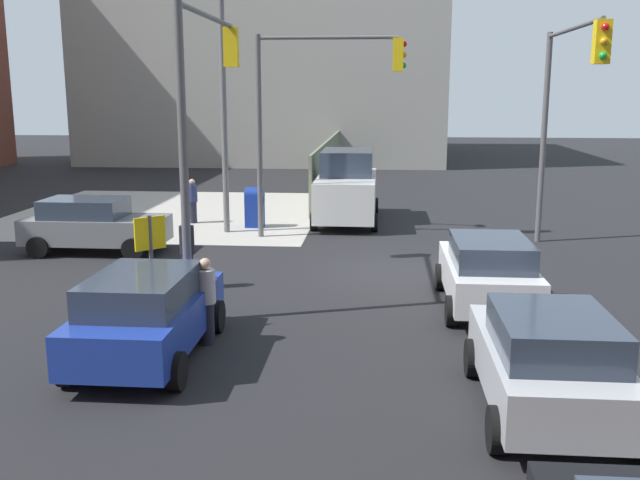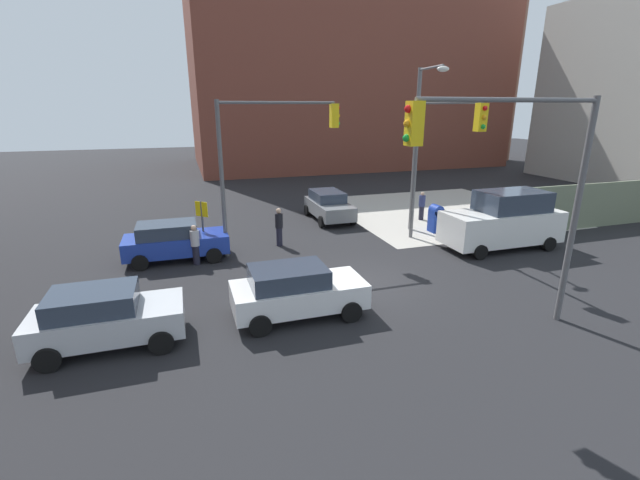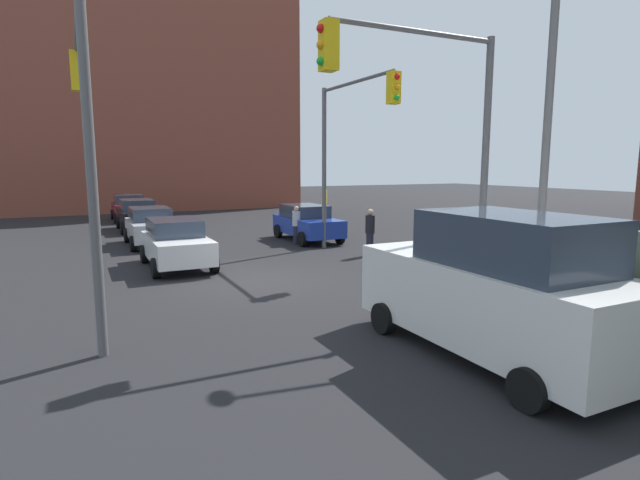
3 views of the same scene
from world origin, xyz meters
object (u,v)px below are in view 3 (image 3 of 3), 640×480
(sedan_white, at_px, (176,243))
(pedestrian_walking_north, at_px, (296,224))
(traffic_signal_nw_corner, at_px, (348,133))
(coupe_maroon, at_px, (129,207))
(pedestrian_crossing, at_px, (639,273))
(mailbox_blue, at_px, (549,281))
(coupe_blue, at_px, (307,222))
(van_white_delivery, at_px, (495,288))
(traffic_signal_ne_corner, at_px, (429,115))
(sedan_black, at_px, (138,214))
(coupe_silver, at_px, (151,226))
(sedan_gray, at_px, (522,240))
(traffic_signal_se_corner, at_px, (83,106))
(pedestrian_waiting, at_px, (370,231))
(street_lamp_corner, at_px, (536,112))

(sedan_white, height_order, pedestrian_walking_north, pedestrian_walking_north)
(traffic_signal_nw_corner, xyz_separation_m, coupe_maroon, (-16.55, -6.31, -3.78))
(pedestrian_crossing, height_order, pedestrian_walking_north, pedestrian_walking_north)
(mailbox_blue, distance_m, coupe_maroon, 26.15)
(coupe_maroon, height_order, pedestrian_walking_north, pedestrian_walking_north)
(coupe_blue, relative_size, van_white_delivery, 0.78)
(traffic_signal_ne_corner, height_order, sedan_black, traffic_signal_ne_corner)
(coupe_silver, xyz_separation_m, sedan_black, (-5.53, 0.07, 0.00))
(mailbox_blue, bearing_deg, sedan_gray, 137.56)
(traffic_signal_se_corner, relative_size, pedestrian_walking_north, 3.88)
(traffic_signal_se_corner, relative_size, coupe_silver, 1.69)
(van_white_delivery, distance_m, pedestrian_walking_north, 13.61)
(coupe_blue, bearing_deg, pedestrian_waiting, 6.48)
(traffic_signal_se_corner, distance_m, coupe_maroon, 21.86)
(traffic_signal_nw_corner, height_order, sedan_gray, traffic_signal_nw_corner)
(sedan_gray, xyz_separation_m, pedestrian_waiting, (-3.75, -3.87, 0.09))
(coupe_blue, bearing_deg, traffic_signal_nw_corner, -2.46)
(street_lamp_corner, bearing_deg, pedestrian_crossing, 50.07)
(mailbox_blue, height_order, pedestrian_waiting, pedestrian_waiting)
(coupe_maroon, xyz_separation_m, van_white_delivery, (26.71, 3.61, 0.44))
(traffic_signal_nw_corner, distance_m, mailbox_blue, 9.53)
(traffic_signal_ne_corner, bearing_deg, sedan_gray, 113.39)
(traffic_signal_nw_corner, distance_m, coupe_blue, 5.58)
(coupe_blue, bearing_deg, street_lamp_corner, 3.68)
(coupe_maroon, relative_size, coupe_silver, 1.02)
(traffic_signal_se_corner, relative_size, coupe_maroon, 1.65)
(sedan_black, height_order, pedestrian_waiting, pedestrian_waiting)
(traffic_signal_ne_corner, bearing_deg, pedestrian_waiting, 159.04)
(mailbox_blue, relative_size, sedan_gray, 0.35)
(mailbox_blue, xyz_separation_m, coupe_maroon, (-25.25, -6.81, 0.08))
(traffic_signal_ne_corner, relative_size, pedestrian_crossing, 4.00)
(coupe_blue, xyz_separation_m, sedan_white, (3.58, -6.50, -0.00))
(mailbox_blue, bearing_deg, coupe_silver, -154.56)
(coupe_blue, bearing_deg, sedan_white, -61.15)
(mailbox_blue, distance_m, sedan_black, 21.21)
(coupe_maroon, distance_m, pedestrian_crossing, 27.44)
(traffic_signal_nw_corner, distance_m, traffic_signal_se_corner, 10.21)
(traffic_signal_nw_corner, relative_size, mailbox_blue, 4.55)
(van_white_delivery, bearing_deg, mailbox_blue, 114.47)
(mailbox_blue, xyz_separation_m, sedan_black, (-20.08, -6.85, 0.08))
(traffic_signal_nw_corner, height_order, sedan_black, traffic_signal_nw_corner)
(traffic_signal_se_corner, xyz_separation_m, street_lamp_corner, (2.84, 9.93, 0.06))
(mailbox_blue, xyz_separation_m, sedan_white, (-9.23, -6.82, 0.08))
(mailbox_blue, bearing_deg, sedan_white, -143.53)
(traffic_signal_nw_corner, bearing_deg, coupe_silver, -132.32)
(traffic_signal_ne_corner, distance_m, coupe_maroon, 24.27)
(sedan_black, distance_m, pedestrian_crossing, 22.65)
(street_lamp_corner, bearing_deg, traffic_signal_se_corner, -105.97)
(traffic_signal_nw_corner, bearing_deg, coupe_maroon, -159.14)
(traffic_signal_ne_corner, xyz_separation_m, pedestrian_walking_north, (-10.30, 1.09, -3.72))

